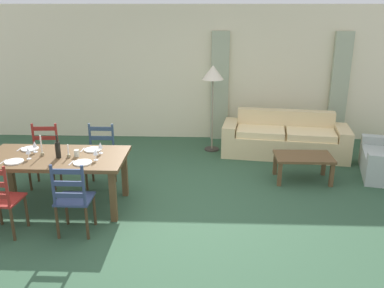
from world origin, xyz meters
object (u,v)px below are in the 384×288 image
object	(u,v)px
dining_chair_far_left	(45,156)
standing_lamp	(213,78)
coffee_cup_primary	(77,153)
wine_glass_near_left	(28,151)
wine_glass_near_right	(95,152)
dining_chair_near_left	(0,199)
couch	(284,139)
wine_bottle	(58,149)
wine_glass_far_left	(35,145)
coffee_table	(303,160)
dining_chair_far_right	(101,156)
dining_table	(56,162)
dining_chair_near_right	(73,199)
wine_glass_far_right	(100,146)

from	to	relation	value
dining_chair_far_left	standing_lamp	distance (m)	3.25
dining_chair_far_left	coffee_cup_primary	distance (m)	1.09
wine_glass_near_left	wine_glass_near_right	bearing A→B (deg)	-0.42
dining_chair_near_left	wine_glass_near_right	bearing A→B (deg)	32.43
dining_chair_far_left	couch	bearing A→B (deg)	21.19
wine_bottle	wine_glass_far_left	size ratio (longest dim) A/B	1.96
dining_chair_near_left	coffee_table	size ratio (longest dim) A/B	1.07
wine_glass_near_left	couch	xyz separation A→B (m)	(3.81, 2.38, -0.57)
wine_glass_far_left	wine_glass_near_left	bearing A→B (deg)	-85.68
dining_chair_far_right	wine_bottle	size ratio (longest dim) A/B	3.04
wine_glass_near_right	couch	distance (m)	3.81
dining_table	dining_chair_far_left	size ratio (longest dim) A/B	1.98
dining_chair_near_right	dining_chair_far_left	distance (m)	1.70
dining_chair_far_right	wine_glass_near_right	bearing A→B (deg)	-78.47
dining_chair_far_right	wine_glass_near_right	size ratio (longest dim) A/B	5.96
wine_glass_near_right	dining_chair_far_right	bearing A→B (deg)	101.53
dining_chair_far_right	standing_lamp	world-z (taller)	standing_lamp
dining_table	wine_glass_near_right	bearing A→B (deg)	-12.41
wine_glass_near_left	dining_chair_near_left	bearing A→B (deg)	-99.79
wine_bottle	wine_glass_near_right	world-z (taller)	wine_bottle
dining_chair_far_right	dining_table	bearing A→B (deg)	-118.91
dining_chair_far_right	standing_lamp	size ratio (longest dim) A/B	0.59
wine_glass_near_right	dining_table	bearing A→B (deg)	167.59
dining_chair_near_right	coffee_table	bearing A→B (deg)	29.33
wine_glass_near_right	coffee_table	distance (m)	3.25
dining_chair_far_right	wine_bottle	world-z (taller)	wine_bottle
dining_chair_far_right	couch	distance (m)	3.44
couch	coffee_table	world-z (taller)	couch
wine_glass_near_right	wine_glass_far_right	xyz separation A→B (m)	(-0.00, 0.26, 0.00)
wine_glass_far_right	wine_glass_near_right	bearing A→B (deg)	-89.67
dining_chair_near_left	wine_glass_far_left	world-z (taller)	dining_chair_near_left
dining_chair_far_left	dining_chair_far_right	bearing A→B (deg)	1.70
dining_chair_far_left	wine_glass_near_right	bearing A→B (deg)	-39.14
dining_chair_far_left	coffee_table	world-z (taller)	dining_chair_far_left
wine_bottle	wine_glass_far_left	xyz separation A→B (m)	(-0.40, 0.20, -0.01)
dining_chair_far_left	coffee_cup_primary	world-z (taller)	dining_chair_far_left
dining_chair_near_right	wine_bottle	distance (m)	0.86
coffee_cup_primary	dining_chair_near_right	bearing A→B (deg)	-78.17
wine_glass_near_right	wine_bottle	bearing A→B (deg)	172.32
dining_chair_far_left	wine_glass_near_left	xyz separation A→B (m)	(0.15, -0.85, 0.38)
dining_chair_far_left	wine_glass_near_right	world-z (taller)	dining_chair_far_left
dining_chair_near_right	wine_glass_far_left	size ratio (longest dim) A/B	5.96
wine_glass_far_right	coffee_cup_primary	xyz separation A→B (m)	(-0.30, -0.13, -0.07)
dining_table	couch	distance (m)	4.18
couch	dining_chair_far_left	bearing A→B (deg)	-158.81
dining_chair_near_right	wine_glass_far_right	xyz separation A→B (m)	(0.14, 0.85, 0.38)
dining_table	wine_glass_near_right	xyz separation A→B (m)	(0.59, -0.13, 0.20)
wine_bottle	couch	distance (m)	4.18
coffee_cup_primary	wine_glass_far_right	bearing A→B (deg)	23.00
dining_chair_near_right	wine_glass_near_right	bearing A→B (deg)	76.23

